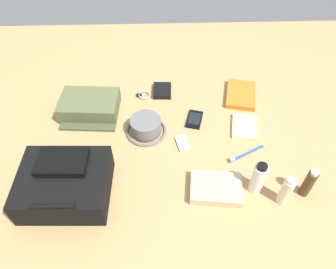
{
  "coord_description": "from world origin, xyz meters",
  "views": [
    {
      "loc": [
        0.03,
        0.94,
        1.1
      ],
      "look_at": [
        0.0,
        0.0,
        0.04
      ],
      "focal_mm": 34.47,
      "sensor_mm": 36.0,
      "label": 1
    }
  ],
  "objects_px": {
    "toothpaste_tube": "(258,178)",
    "media_player": "(183,143)",
    "bucket_hat": "(146,127)",
    "paperback_novel": "(241,95)",
    "cell_phone": "(194,119)",
    "wallet": "(162,91)",
    "backpack": "(65,183)",
    "lotion_bottle": "(286,191)",
    "toiletry_pouch": "(90,106)",
    "notepad": "(244,127)",
    "folded_towel": "(216,188)",
    "cologne_bottle": "(309,183)",
    "wristwatch": "(143,95)",
    "toothbrush": "(244,154)"
  },
  "relations": [
    {
      "from": "lotion_bottle",
      "to": "toothpaste_tube",
      "type": "height_order",
      "value": "toothpaste_tube"
    },
    {
      "from": "paperback_novel",
      "to": "wristwatch",
      "type": "distance_m",
      "value": 0.49
    },
    {
      "from": "backpack",
      "to": "media_player",
      "type": "bearing_deg",
      "value": -153.17
    },
    {
      "from": "toothpaste_tube",
      "to": "cell_phone",
      "type": "relative_size",
      "value": 1.23
    },
    {
      "from": "bucket_hat",
      "to": "cologne_bottle",
      "type": "bearing_deg",
      "value": 151.05
    },
    {
      "from": "bucket_hat",
      "to": "media_player",
      "type": "relative_size",
      "value": 1.98
    },
    {
      "from": "toothpaste_tube",
      "to": "notepad",
      "type": "bearing_deg",
      "value": -93.57
    },
    {
      "from": "wallet",
      "to": "folded_towel",
      "type": "relative_size",
      "value": 0.55
    },
    {
      "from": "bucket_hat",
      "to": "paperback_novel",
      "type": "relative_size",
      "value": 0.82
    },
    {
      "from": "lotion_bottle",
      "to": "cell_phone",
      "type": "distance_m",
      "value": 0.54
    },
    {
      "from": "backpack",
      "to": "lotion_bottle",
      "type": "height_order",
      "value": "backpack"
    },
    {
      "from": "bucket_hat",
      "to": "notepad",
      "type": "bearing_deg",
      "value": -178.89
    },
    {
      "from": "bucket_hat",
      "to": "cologne_bottle",
      "type": "distance_m",
      "value": 0.71
    },
    {
      "from": "cologne_bottle",
      "to": "lotion_bottle",
      "type": "height_order",
      "value": "same"
    },
    {
      "from": "paperback_novel",
      "to": "cell_phone",
      "type": "relative_size",
      "value": 1.82
    },
    {
      "from": "folded_towel",
      "to": "wallet",
      "type": "bearing_deg",
      "value": -71.52
    },
    {
      "from": "media_player",
      "to": "toothbrush",
      "type": "distance_m",
      "value": 0.27
    },
    {
      "from": "cologne_bottle",
      "to": "cell_phone",
      "type": "distance_m",
      "value": 0.57
    },
    {
      "from": "folded_towel",
      "to": "media_player",
      "type": "bearing_deg",
      "value": -65.06
    },
    {
      "from": "backpack",
      "to": "folded_towel",
      "type": "height_order",
      "value": "backpack"
    },
    {
      "from": "toiletry_pouch",
      "to": "wristwatch",
      "type": "distance_m",
      "value": 0.28
    },
    {
      "from": "bucket_hat",
      "to": "media_player",
      "type": "height_order",
      "value": "bucket_hat"
    },
    {
      "from": "cell_phone",
      "to": "notepad",
      "type": "distance_m",
      "value": 0.23
    },
    {
      "from": "paperback_novel",
      "to": "media_player",
      "type": "relative_size",
      "value": 2.43
    },
    {
      "from": "wallet",
      "to": "cologne_bottle",
      "type": "bearing_deg",
      "value": 133.99
    },
    {
      "from": "paperback_novel",
      "to": "toothbrush",
      "type": "height_order",
      "value": "paperback_novel"
    },
    {
      "from": "cologne_bottle",
      "to": "cell_phone",
      "type": "xyz_separation_m",
      "value": [
        0.39,
        -0.41,
        -0.06
      ]
    },
    {
      "from": "backpack",
      "to": "toothpaste_tube",
      "type": "height_order",
      "value": "toothpaste_tube"
    },
    {
      "from": "toothpaste_tube",
      "to": "media_player",
      "type": "height_order",
      "value": "toothpaste_tube"
    },
    {
      "from": "toothpaste_tube",
      "to": "media_player",
      "type": "relative_size",
      "value": 1.64
    },
    {
      "from": "paperback_novel",
      "to": "toothpaste_tube",
      "type": "bearing_deg",
      "value": 85.52
    },
    {
      "from": "bucket_hat",
      "to": "folded_towel",
      "type": "bearing_deg",
      "value": 130.65
    },
    {
      "from": "toiletry_pouch",
      "to": "paperback_novel",
      "type": "relative_size",
      "value": 1.25
    },
    {
      "from": "cologne_bottle",
      "to": "toothbrush",
      "type": "relative_size",
      "value": 0.86
    },
    {
      "from": "toothpaste_tube",
      "to": "cologne_bottle",
      "type": "bearing_deg",
      "value": 172.16
    },
    {
      "from": "paperback_novel",
      "to": "cologne_bottle",
      "type": "bearing_deg",
      "value": 104.22
    },
    {
      "from": "paperback_novel",
      "to": "folded_towel",
      "type": "relative_size",
      "value": 1.14
    },
    {
      "from": "wallet",
      "to": "toiletry_pouch",
      "type": "bearing_deg",
      "value": 22.92
    },
    {
      "from": "notepad",
      "to": "folded_towel",
      "type": "height_order",
      "value": "folded_towel"
    },
    {
      "from": "bucket_hat",
      "to": "lotion_bottle",
      "type": "bearing_deg",
      "value": 144.44
    },
    {
      "from": "bucket_hat",
      "to": "folded_towel",
      "type": "distance_m",
      "value": 0.43
    },
    {
      "from": "backpack",
      "to": "paperback_novel",
      "type": "distance_m",
      "value": 0.95
    },
    {
      "from": "lotion_bottle",
      "to": "folded_towel",
      "type": "height_order",
      "value": "lotion_bottle"
    },
    {
      "from": "toothbrush",
      "to": "wristwatch",
      "type": "bearing_deg",
      "value": -41.9
    },
    {
      "from": "bucket_hat",
      "to": "notepad",
      "type": "xyz_separation_m",
      "value": [
        -0.45,
        -0.01,
        -0.03
      ]
    },
    {
      "from": "cell_phone",
      "to": "wallet",
      "type": "height_order",
      "value": "wallet"
    },
    {
      "from": "bucket_hat",
      "to": "cell_phone",
      "type": "distance_m",
      "value": 0.24
    },
    {
      "from": "backpack",
      "to": "toiletry_pouch",
      "type": "relative_size",
      "value": 1.2
    },
    {
      "from": "paperback_novel",
      "to": "folded_towel",
      "type": "xyz_separation_m",
      "value": [
        0.2,
        0.55,
        0.01
      ]
    },
    {
      "from": "backpack",
      "to": "toothbrush",
      "type": "bearing_deg",
      "value": -167.57
    }
  ]
}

